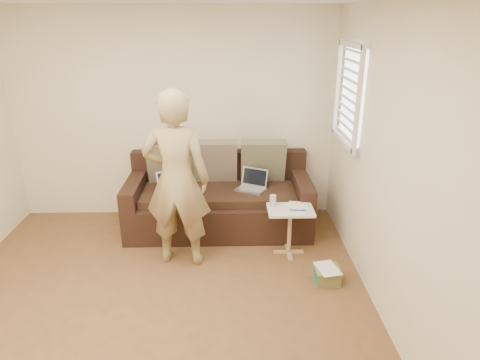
{
  "coord_description": "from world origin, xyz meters",
  "views": [
    {
      "loc": [
        0.69,
        -2.95,
        2.48
      ],
      "look_at": [
        0.8,
        1.4,
        0.78
      ],
      "focal_mm": 31.67,
      "sensor_mm": 36.0,
      "label": 1
    }
  ],
  "objects_px": {
    "laptop_silver": "(251,190)",
    "person": "(177,180)",
    "laptop_white": "(177,194)",
    "sofa": "(219,196)",
    "side_table": "(289,231)",
    "drinking_glass": "(273,200)",
    "striped_box": "(327,275)"
  },
  "relations": [
    {
      "from": "laptop_silver",
      "to": "person",
      "type": "height_order",
      "value": "person"
    },
    {
      "from": "laptop_white",
      "to": "person",
      "type": "bearing_deg",
      "value": -114.97
    },
    {
      "from": "sofa",
      "to": "side_table",
      "type": "relative_size",
      "value": 4.07
    },
    {
      "from": "sofa",
      "to": "person",
      "type": "relative_size",
      "value": 1.18
    },
    {
      "from": "person",
      "to": "drinking_glass",
      "type": "relative_size",
      "value": 15.53
    },
    {
      "from": "laptop_silver",
      "to": "person",
      "type": "distance_m",
      "value": 1.13
    },
    {
      "from": "sofa",
      "to": "person",
      "type": "distance_m",
      "value": 0.99
    },
    {
      "from": "drinking_glass",
      "to": "striped_box",
      "type": "bearing_deg",
      "value": -53.09
    },
    {
      "from": "person",
      "to": "sofa",
      "type": "bearing_deg",
      "value": -112.31
    },
    {
      "from": "side_table",
      "to": "striped_box",
      "type": "bearing_deg",
      "value": -61.54
    },
    {
      "from": "laptop_silver",
      "to": "striped_box",
      "type": "distance_m",
      "value": 1.41
    },
    {
      "from": "sofa",
      "to": "striped_box",
      "type": "height_order",
      "value": "sofa"
    },
    {
      "from": "laptop_silver",
      "to": "drinking_glass",
      "type": "distance_m",
      "value": 0.54
    },
    {
      "from": "side_table",
      "to": "drinking_glass",
      "type": "relative_size",
      "value": 4.51
    },
    {
      "from": "sofa",
      "to": "drinking_glass",
      "type": "distance_m",
      "value": 0.82
    },
    {
      "from": "drinking_glass",
      "to": "side_table",
      "type": "bearing_deg",
      "value": -25.6
    },
    {
      "from": "laptop_white",
      "to": "person",
      "type": "xyz_separation_m",
      "value": [
        0.09,
        -0.62,
        0.41
      ]
    },
    {
      "from": "sofa",
      "to": "person",
      "type": "xyz_separation_m",
      "value": [
        -0.4,
        -0.75,
        0.51
      ]
    },
    {
      "from": "laptop_silver",
      "to": "drinking_glass",
      "type": "bearing_deg",
      "value": -38.7
    },
    {
      "from": "striped_box",
      "to": "side_table",
      "type": "bearing_deg",
      "value": 118.46
    },
    {
      "from": "sofa",
      "to": "side_table",
      "type": "xyz_separation_m",
      "value": [
        0.78,
        -0.62,
        -0.15
      ]
    },
    {
      "from": "sofa",
      "to": "laptop_white",
      "type": "xyz_separation_m",
      "value": [
        -0.49,
        -0.13,
        0.1
      ]
    },
    {
      "from": "laptop_silver",
      "to": "laptop_white",
      "type": "xyz_separation_m",
      "value": [
        -0.88,
        -0.08,
        0.0
      ]
    },
    {
      "from": "side_table",
      "to": "person",
      "type": "bearing_deg",
      "value": -174.08
    },
    {
      "from": "sofa",
      "to": "side_table",
      "type": "bearing_deg",
      "value": -38.59
    },
    {
      "from": "laptop_silver",
      "to": "drinking_glass",
      "type": "height_order",
      "value": "drinking_glass"
    },
    {
      "from": "sofa",
      "to": "laptop_silver",
      "type": "relative_size",
      "value": 6.58
    },
    {
      "from": "laptop_silver",
      "to": "sofa",
      "type": "bearing_deg",
      "value": -159.91
    },
    {
      "from": "sofa",
      "to": "side_table",
      "type": "height_order",
      "value": "sofa"
    },
    {
      "from": "person",
      "to": "drinking_glass",
      "type": "bearing_deg",
      "value": -162.17
    },
    {
      "from": "laptop_silver",
      "to": "striped_box",
      "type": "bearing_deg",
      "value": -30.85
    },
    {
      "from": "sofa",
      "to": "striped_box",
      "type": "distance_m",
      "value": 1.65
    }
  ]
}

